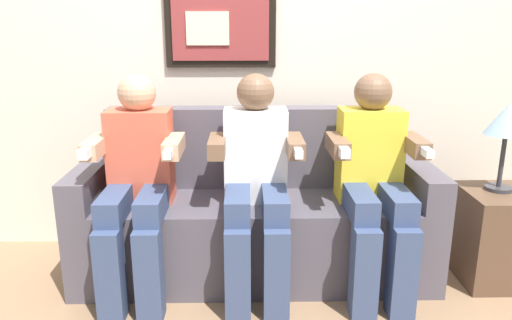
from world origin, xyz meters
The scene contains 8 objects.
ground_plane centered at (0.00, 0.00, 0.00)m, with size 5.60×5.60×0.00m, color #8C6B4C.
back_wall_assembly centered at (-0.01, 0.76, 1.30)m, with size 4.31×0.10×2.60m.
couch centered at (0.00, 0.33, 0.31)m, with size 1.91×0.58×0.90m.
person_on_left centered at (-0.59, 0.16, 0.61)m, with size 0.46×0.56×1.11m.
person_in_middle centered at (0.00, 0.16, 0.61)m, with size 0.46×0.56×1.11m.
person_on_right centered at (0.59, 0.16, 0.61)m, with size 0.46×0.56×1.11m.
side_table_right centered at (1.30, 0.22, 0.25)m, with size 0.40×0.40×0.50m.
table_lamp centered at (1.28, 0.25, 0.86)m, with size 0.22×0.22×0.46m.
Camera 1 is at (-0.05, -2.20, 1.36)m, focal length 34.76 mm.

